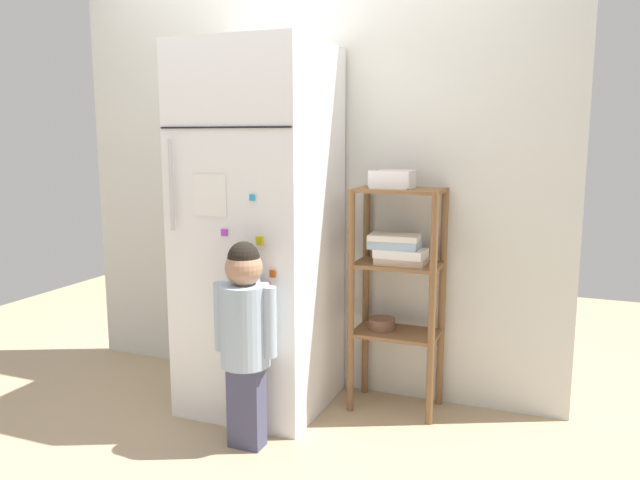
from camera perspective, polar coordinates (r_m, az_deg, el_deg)
name	(u,v)px	position (r m, az deg, el deg)	size (l,w,h in m)	color
ground_plane	(278,405)	(3.38, -3.82, -14.88)	(6.00, 6.00, 0.00)	tan
kitchen_wall_back	(306,178)	(3.44, -1.27, 5.73)	(2.83, 0.03, 2.34)	silver
refrigerator	(260,231)	(3.18, -5.54, 0.87)	(0.68, 0.70, 1.84)	white
child_standing	(245,325)	(2.79, -6.87, -7.70)	(0.30, 0.23, 0.94)	#434462
pantry_shelf_unit	(397,275)	(3.15, 7.03, -3.17)	(0.45, 0.29, 1.14)	brown
fruit_bin	(392,181)	(3.11, 6.62, 5.41)	(0.20, 0.17, 0.09)	white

